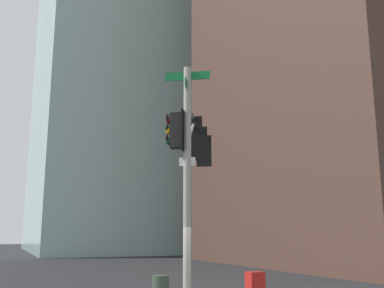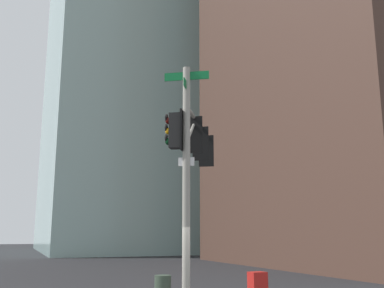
# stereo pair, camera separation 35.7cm
# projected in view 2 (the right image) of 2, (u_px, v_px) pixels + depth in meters

# --- Properties ---
(signal_pole_assembly) EXTENTS (4.59, 3.23, 7.03)m
(signal_pole_assembly) POSITION_uv_depth(u_px,v_px,m) (193.00, 152.00, 13.81)
(signal_pole_assembly) COLOR #9E998C
(signal_pole_assembly) RESTS_ON ground_plane
(newspaper_box) EXTENTS (0.46, 0.58, 1.05)m
(newspaper_box) POSITION_uv_depth(u_px,v_px,m) (258.00, 288.00, 15.07)
(newspaper_box) COLOR red
(newspaper_box) RESTS_ON ground_plane
(building_glass_tower) EXTENTS (32.86, 22.07, 59.85)m
(building_glass_tower) POSITION_uv_depth(u_px,v_px,m) (129.00, 49.00, 67.75)
(building_glass_tower) COLOR #9EC6C1
(building_glass_tower) RESTS_ON ground_plane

